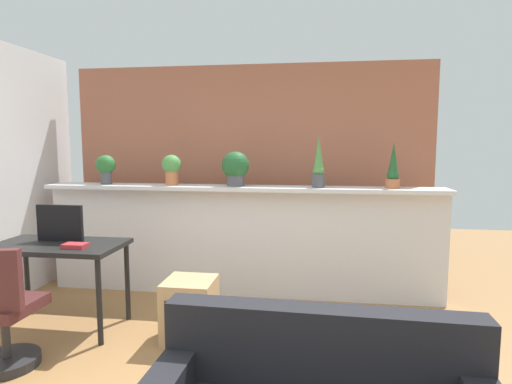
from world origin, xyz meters
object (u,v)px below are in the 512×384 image
object	(u,v)px
potted_plant_2	(235,167)
desk	(58,253)
office_chair	(0,318)
potted_plant_1	(172,168)
potted_plant_3	(318,166)
potted_plant_0	(106,167)
potted_plant_4	(393,170)
tv_monitor	(60,223)
book_on_desk	(75,246)
side_cube_shelf	(190,310)

from	to	relation	value
potted_plant_2	desk	xyz separation A→B (m)	(-1.36, -1.01, -0.69)
desk	office_chair	xyz separation A→B (m)	(0.01, -0.71, -0.28)
potted_plant_1	potted_plant_3	distance (m)	1.54
potted_plant_1	office_chair	bearing A→B (deg)	-110.63
desk	office_chair	size ratio (longest dim) A/B	1.21
potted_plant_0	potted_plant_1	size ratio (longest dim) A/B	0.98
potted_plant_0	office_chair	xyz separation A→B (m)	(0.08, -1.72, -0.96)
potted_plant_0	potted_plant_1	bearing A→B (deg)	1.06
potted_plant_3	desk	xyz separation A→B (m)	(-2.20, -0.98, -0.72)
potted_plant_4	office_chair	size ratio (longest dim) A/B	0.49
potted_plant_3	desk	bearing A→B (deg)	-155.96
potted_plant_4	tv_monitor	world-z (taller)	potted_plant_4
potted_plant_3	office_chair	distance (m)	2.94
potted_plant_4	book_on_desk	xyz separation A→B (m)	(-2.69, -1.14, -0.58)
office_chair	book_on_desk	bearing A→B (deg)	69.53
potted_plant_0	tv_monitor	bearing A→B (deg)	-87.24
book_on_desk	side_cube_shelf	bearing A→B (deg)	3.99
potted_plant_0	side_cube_shelf	world-z (taller)	potted_plant_0
potted_plant_2	potted_plant_3	size ratio (longest dim) A/B	0.69
potted_plant_2	book_on_desk	xyz separation A→B (m)	(-1.12, -1.13, -0.59)
desk	tv_monitor	size ratio (longest dim) A/B	2.64
potted_plant_4	side_cube_shelf	distance (m)	2.33
office_chair	potted_plant_3	bearing A→B (deg)	37.77
potted_plant_0	potted_plant_4	xyz separation A→B (m)	(2.99, 0.01, -0.00)
potted_plant_3	tv_monitor	xyz separation A→B (m)	(-2.23, -0.90, -0.47)
side_cube_shelf	tv_monitor	bearing A→B (deg)	173.64
office_chair	side_cube_shelf	size ratio (longest dim) A/B	1.82
potted_plant_3	potted_plant_4	size ratio (longest dim) A/B	1.16
potted_plant_2	potted_plant_4	size ratio (longest dim) A/B	0.80
potted_plant_3	book_on_desk	distance (m)	2.34
potted_plant_2	side_cube_shelf	size ratio (longest dim) A/B	0.72
potted_plant_3	tv_monitor	distance (m)	2.45
potted_plant_2	desk	bearing A→B (deg)	-143.49
office_chair	book_on_desk	distance (m)	0.74
desk	side_cube_shelf	distance (m)	1.25
office_chair	side_cube_shelf	distance (m)	1.35
tv_monitor	side_cube_shelf	world-z (taller)	tv_monitor
potted_plant_1	book_on_desk	distance (m)	1.35
potted_plant_2	potted_plant_4	world-z (taller)	potted_plant_4
potted_plant_1	potted_plant_0	bearing A→B (deg)	-178.94
potted_plant_1	desk	distance (m)	1.40
potted_plant_4	office_chair	world-z (taller)	potted_plant_4
potted_plant_2	potted_plant_3	distance (m)	0.85
potted_plant_4	book_on_desk	size ratio (longest dim) A/B	2.40
potted_plant_1	office_chair	size ratio (longest dim) A/B	0.35
potted_plant_3	book_on_desk	size ratio (longest dim) A/B	2.78
potted_plant_2	book_on_desk	world-z (taller)	potted_plant_2
potted_plant_4	book_on_desk	bearing A→B (deg)	-157.08
potted_plant_2	desk	size ratio (longest dim) A/B	0.33
potted_plant_3	tv_monitor	bearing A→B (deg)	-157.91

